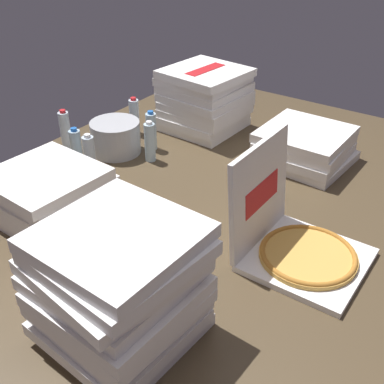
% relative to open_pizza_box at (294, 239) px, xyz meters
% --- Properties ---
extents(ground_plane, '(3.20, 2.40, 0.02)m').
position_rel_open_pizza_box_xyz_m(ground_plane, '(-0.03, 0.36, -0.09)').
color(ground_plane, '#4C3D28').
extents(open_pizza_box, '(0.42, 0.46, 0.44)m').
position_rel_open_pizza_box_xyz_m(open_pizza_box, '(0.00, 0.00, 0.00)').
color(open_pizza_box, white).
rests_on(open_pizza_box, ground_plane).
extents(pizza_stack_left_near, '(0.45, 0.45, 0.18)m').
position_rel_open_pizza_box_xyz_m(pizza_stack_left_near, '(0.74, 0.29, 0.01)').
color(pizza_stack_left_near, white).
rests_on(pizza_stack_left_near, ground_plane).
extents(pizza_stack_center_far, '(0.47, 0.48, 0.40)m').
position_rel_open_pizza_box_xyz_m(pizza_stack_center_far, '(-0.67, 0.27, 0.12)').
color(pizza_stack_center_far, white).
rests_on(pizza_stack_center_far, ground_plane).
extents(pizza_stack_left_mid, '(0.46, 0.46, 0.36)m').
position_rel_open_pizza_box_xyz_m(pizza_stack_left_mid, '(0.80, 0.95, 0.10)').
color(pizza_stack_left_mid, white).
rests_on(pizza_stack_left_mid, ground_plane).
extents(pizza_stack_center_near, '(0.45, 0.44, 0.22)m').
position_rel_open_pizza_box_xyz_m(pizza_stack_center_near, '(-0.35, 0.97, 0.03)').
color(pizza_stack_center_near, white).
rests_on(pizza_stack_center_near, ground_plane).
extents(ice_bucket, '(0.26, 0.26, 0.17)m').
position_rel_open_pizza_box_xyz_m(ice_bucket, '(0.27, 1.16, 0.00)').
color(ice_bucket, '#B7BABF').
rests_on(ice_bucket, ground_plane).
extents(water_bottle_0, '(0.06, 0.06, 0.22)m').
position_rel_open_pizza_box_xyz_m(water_bottle_0, '(0.51, 1.24, 0.02)').
color(water_bottle_0, silver).
rests_on(water_bottle_0, ground_plane).
extents(water_bottle_1, '(0.06, 0.06, 0.22)m').
position_rel_open_pizza_box_xyz_m(water_bottle_1, '(0.41, 1.03, 0.02)').
color(water_bottle_1, silver).
rests_on(water_bottle_1, ground_plane).
extents(water_bottle_2, '(0.06, 0.06, 0.22)m').
position_rel_open_pizza_box_xyz_m(water_bottle_2, '(0.15, 1.43, 0.02)').
color(water_bottle_2, silver).
rests_on(water_bottle_2, ground_plane).
extents(water_bottle_3, '(0.06, 0.06, 0.22)m').
position_rel_open_pizza_box_xyz_m(water_bottle_3, '(0.01, 1.10, 0.02)').
color(water_bottle_3, silver).
rests_on(water_bottle_3, ground_plane).
extents(water_bottle_4, '(0.06, 0.06, 0.22)m').
position_rel_open_pizza_box_xyz_m(water_bottle_4, '(0.02, 1.20, 0.02)').
color(water_bottle_4, silver).
rests_on(water_bottle_4, ground_plane).
extents(water_bottle_5, '(0.06, 0.06, 0.22)m').
position_rel_open_pizza_box_xyz_m(water_bottle_5, '(0.30, 0.95, 0.02)').
color(water_bottle_5, silver).
rests_on(water_bottle_5, ground_plane).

